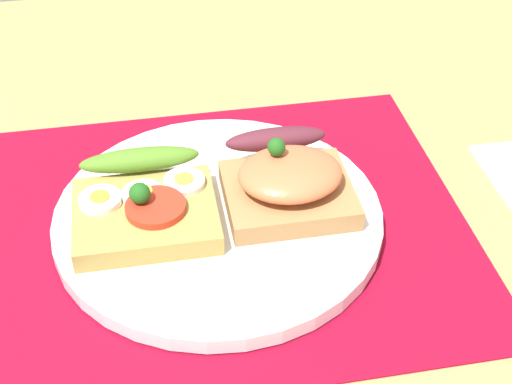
# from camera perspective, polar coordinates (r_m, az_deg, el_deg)

# --- Properties ---
(ground_plane) EXTENTS (1.20, 0.90, 0.03)m
(ground_plane) POSITION_cam_1_polar(r_m,az_deg,el_deg) (0.59, -2.85, -3.82)
(ground_plane) COLOR tan
(placemat) EXTENTS (0.39, 0.32, 0.00)m
(placemat) POSITION_cam_1_polar(r_m,az_deg,el_deg) (0.58, -2.91, -2.57)
(placemat) COLOR maroon
(placemat) RESTS_ON ground_plane
(plate) EXTENTS (0.26, 0.26, 0.01)m
(plate) POSITION_cam_1_polar(r_m,az_deg,el_deg) (0.58, -2.93, -1.98)
(plate) COLOR white
(plate) RESTS_ON placemat
(sandwich_egg_tomato) EXTENTS (0.11, 0.10, 0.04)m
(sandwich_egg_tomato) POSITION_cam_1_polar(r_m,az_deg,el_deg) (0.57, -8.59, -0.91)
(sandwich_egg_tomato) COLOR #A58B44
(sandwich_egg_tomato) RESTS_ON plate
(sandwich_salmon) EXTENTS (0.10, 0.10, 0.06)m
(sandwich_salmon) POSITION_cam_1_polar(r_m,az_deg,el_deg) (0.58, 2.38, 1.21)
(sandwich_salmon) COLOR #A27445
(sandwich_salmon) RESTS_ON plate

